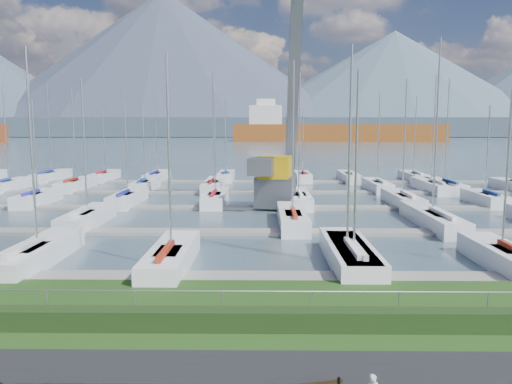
{
  "coord_description": "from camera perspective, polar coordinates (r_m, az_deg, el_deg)",
  "views": [
    {
      "loc": [
        0.35,
        -16.3,
        6.76
      ],
      "look_at": [
        0.0,
        12.0,
        3.0
      ],
      "focal_mm": 35.0,
      "sensor_mm": 36.0,
      "label": 1
    }
  ],
  "objects": [
    {
      "name": "path",
      "position": [
        14.91,
        -0.75,
        -19.34
      ],
      "size": [
        160.0,
        2.0,
        0.04
      ],
      "primitive_type": "cube",
      "color": "black",
      "rests_on": "grass"
    },
    {
      "name": "water",
      "position": [
        276.39,
        0.63,
        6.08
      ],
      "size": [
        800.0,
        540.0,
        0.2
      ],
      "primitive_type": "cube",
      "color": "#445864"
    },
    {
      "name": "hedge",
      "position": [
        17.14,
        -0.52,
        -14.39
      ],
      "size": [
        80.0,
        0.7,
        0.7
      ],
      "primitive_type": "cube",
      "color": "#1D3313",
      "rests_on": "grass"
    },
    {
      "name": "fence",
      "position": [
        17.22,
        -0.5,
        -11.26
      ],
      "size": [
        80.0,
        0.04,
        0.04
      ],
      "primitive_type": "cylinder",
      "rotation": [
        0.0,
        1.57,
        0.0
      ],
      "color": "#919499",
      "rests_on": "grass"
    },
    {
      "name": "foothill",
      "position": [
        346.3,
        0.65,
        7.44
      ],
      "size": [
        900.0,
        80.0,
        12.0
      ],
      "primitive_type": "cube",
      "color": "#3C4A57",
      "rests_on": "water"
    },
    {
      "name": "mountains",
      "position": [
        422.87,
        1.69,
        12.98
      ],
      "size": [
        1190.0,
        360.0,
        115.0
      ],
      "color": "#49596A",
      "rests_on": "water"
    },
    {
      "name": "docks",
      "position": [
        42.87,
        0.23,
        -1.8
      ],
      "size": [
        90.0,
        41.6,
        0.25
      ],
      "color": "slate",
      "rests_on": "water"
    },
    {
      "name": "crane",
      "position": [
        43.63,
        2.82,
        5.68
      ],
      "size": [
        4.71,
        13.36,
        22.35
      ],
      "rotation": [
        0.0,
        0.0,
        -0.17
      ],
      "color": "#56585E",
      "rests_on": "water"
    },
    {
      "name": "cargo_ship_mid",
      "position": [
        231.83,
        8.23,
        6.7
      ],
      "size": [
        95.16,
        26.55,
        21.5
      ],
      "rotation": [
        0.0,
        0.0,
        -0.09
      ],
      "color": "brown",
      "rests_on": "water"
    },
    {
      "name": "sailboat_fleet",
      "position": [
        44.91,
        -2.38,
        5.79
      ],
      "size": [
        76.37,
        49.98,
        13.4
      ],
      "color": "#992B14",
      "rests_on": "water"
    }
  ]
}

